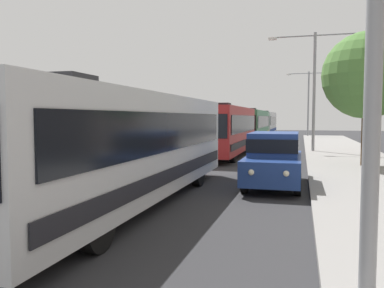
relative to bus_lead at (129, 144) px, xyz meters
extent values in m
cube|color=silver|center=(0.00, 0.02, 0.01)|extent=(2.50, 12.26, 2.70)
cube|color=black|center=(1.27, 0.02, 0.36)|extent=(0.04, 11.28, 1.00)
cube|color=black|center=(-1.27, 0.02, 0.36)|extent=(0.04, 11.28, 1.00)
cube|color=black|center=(1.28, 0.02, -0.79)|extent=(0.03, 11.65, 0.36)
cube|color=black|center=(0.00, -3.66, 1.44)|extent=(1.75, 0.90, 0.16)
cylinder|color=black|center=(1.10, -3.78, -1.19)|extent=(0.28, 1.00, 1.00)
cylinder|color=black|center=(1.10, 3.39, -1.19)|extent=(0.28, 1.00, 1.00)
cylinder|color=black|center=(-1.10, 3.39, -1.19)|extent=(0.28, 1.00, 1.00)
cube|color=maroon|center=(0.00, 14.15, 0.01)|extent=(2.50, 10.56, 2.70)
cube|color=black|center=(1.27, 14.15, 0.36)|extent=(0.04, 9.72, 1.00)
cube|color=black|center=(-1.27, 14.15, 0.36)|extent=(0.04, 9.72, 1.00)
cube|color=black|center=(0.00, 8.85, 0.31)|extent=(2.30, 0.04, 1.20)
cube|color=black|center=(1.28, 14.15, -0.79)|extent=(0.03, 10.03, 0.36)
cube|color=black|center=(0.00, 10.98, 1.44)|extent=(1.75, 0.90, 0.16)
cylinder|color=black|center=(1.10, 10.88, -1.19)|extent=(0.28, 1.00, 1.00)
cylinder|color=black|center=(-1.10, 10.88, -1.19)|extent=(0.28, 1.00, 1.00)
cylinder|color=black|center=(1.10, 17.06, -1.19)|extent=(0.28, 1.00, 1.00)
cylinder|color=black|center=(-1.10, 17.06, -1.19)|extent=(0.28, 1.00, 1.00)
cube|color=#33724C|center=(0.00, 26.95, 0.01)|extent=(2.50, 11.43, 2.70)
cube|color=black|center=(1.27, 26.95, 0.36)|extent=(0.04, 10.51, 1.00)
cube|color=black|center=(-1.27, 26.95, 0.36)|extent=(0.04, 10.51, 1.00)
cube|color=black|center=(0.00, 21.22, 0.31)|extent=(2.30, 0.04, 1.20)
cube|color=gold|center=(1.28, 26.95, -0.79)|extent=(0.03, 10.86, 0.36)
cube|color=black|center=(0.00, 23.53, 1.44)|extent=(1.75, 0.90, 0.16)
cylinder|color=black|center=(1.10, 23.41, -1.19)|extent=(0.28, 1.00, 1.00)
cylinder|color=black|center=(-1.10, 23.41, -1.19)|extent=(0.28, 1.00, 1.00)
cylinder|color=black|center=(1.10, 30.10, -1.19)|extent=(0.28, 1.00, 1.00)
cylinder|color=black|center=(-1.10, 30.10, -1.19)|extent=(0.28, 1.00, 1.00)
cube|color=silver|center=(0.00, 40.10, 0.01)|extent=(2.50, 11.14, 2.70)
cube|color=black|center=(1.27, 40.10, 0.36)|extent=(0.04, 10.25, 1.00)
cube|color=black|center=(-1.27, 40.10, 0.36)|extent=(0.04, 10.25, 1.00)
cube|color=black|center=(0.00, 34.51, 0.31)|extent=(2.30, 0.04, 1.20)
cube|color=navy|center=(1.28, 40.10, -0.79)|extent=(0.03, 10.58, 0.36)
cube|color=black|center=(0.00, 36.76, 1.44)|extent=(1.75, 0.90, 0.16)
cylinder|color=black|center=(1.10, 36.65, -1.19)|extent=(0.28, 1.00, 1.00)
cylinder|color=black|center=(-1.10, 36.65, -1.19)|extent=(0.28, 1.00, 1.00)
cylinder|color=black|center=(1.10, 43.16, -1.19)|extent=(0.28, 1.00, 1.00)
cylinder|color=black|center=(-1.10, 43.16, -1.19)|extent=(0.28, 1.00, 1.00)
cube|color=navy|center=(3.70, 3.98, -0.99)|extent=(1.84, 4.63, 0.80)
cube|color=navy|center=(3.70, 4.13, -0.19)|extent=(1.62, 2.68, 0.80)
cube|color=black|center=(3.70, 4.13, -0.19)|extent=(1.66, 2.78, 0.44)
sphere|color=#F9EFCC|center=(3.19, 1.65, -0.89)|extent=(0.18, 0.18, 0.18)
sphere|color=#F9EFCC|center=(4.20, 1.65, -0.89)|extent=(0.18, 0.18, 0.18)
cylinder|color=black|center=(2.88, 2.55, -1.34)|extent=(0.22, 0.70, 0.70)
cylinder|color=black|center=(4.52, 2.55, -1.34)|extent=(0.22, 0.70, 0.70)
cylinder|color=black|center=(2.88, 5.41, -1.34)|extent=(0.22, 0.70, 0.70)
cylinder|color=black|center=(4.52, 5.41, -1.34)|extent=(0.22, 0.70, 0.70)
cylinder|color=gray|center=(5.40, 18.07, 2.45)|extent=(0.20, 0.20, 7.98)
cylinder|color=gray|center=(3.99, 18.07, 6.24)|extent=(2.82, 0.10, 0.10)
cube|color=silver|center=(2.58, 18.07, 6.16)|extent=(0.56, 0.28, 0.16)
cylinder|color=gray|center=(6.81, 18.07, 6.24)|extent=(2.82, 0.10, 0.10)
cube|color=silver|center=(8.21, 18.07, 6.16)|extent=(0.56, 0.28, 0.16)
cylinder|color=gray|center=(5.40, 41.11, 2.42)|extent=(0.20, 0.20, 7.93)
cylinder|color=gray|center=(4.21, 41.11, 6.19)|extent=(2.38, 0.10, 0.10)
cube|color=silver|center=(3.02, 41.11, 6.11)|extent=(0.56, 0.28, 0.16)
cylinder|color=gray|center=(6.59, 41.11, 6.19)|extent=(2.38, 0.10, 0.10)
cube|color=silver|center=(7.78, 41.11, 6.11)|extent=(0.56, 0.28, 0.16)
cylinder|color=#4C3823|center=(7.50, 10.07, -0.23)|extent=(0.32, 0.32, 2.62)
sphere|color=#4C7A38|center=(7.50, 10.07, 2.70)|extent=(4.06, 4.06, 4.06)
camera|label=1|loc=(4.60, -9.99, 0.74)|focal=36.83mm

